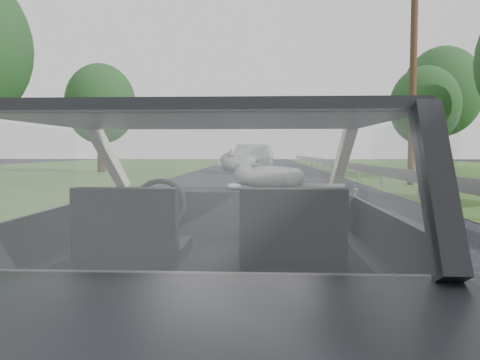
# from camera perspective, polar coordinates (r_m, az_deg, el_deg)

# --- Properties ---
(subject_car) EXTENTS (1.80, 4.00, 1.45)m
(subject_car) POSITION_cam_1_polar(r_m,az_deg,el_deg) (2.66, -2.83, -8.17)
(subject_car) COLOR black
(subject_car) RESTS_ON ground
(dashboard) EXTENTS (1.58, 0.45, 0.30)m
(dashboard) POSITION_cam_1_polar(r_m,az_deg,el_deg) (3.25, -1.75, -3.78)
(dashboard) COLOR black
(dashboard) RESTS_ON subject_car
(driver_seat) EXTENTS (0.50, 0.72, 0.42)m
(driver_seat) POSITION_cam_1_polar(r_m,az_deg,el_deg) (2.43, -13.03, -5.68)
(driver_seat) COLOR black
(driver_seat) RESTS_ON subject_car
(passenger_seat) EXTENTS (0.50, 0.72, 0.42)m
(passenger_seat) POSITION_cam_1_polar(r_m,az_deg,el_deg) (2.34, 6.29, -5.95)
(passenger_seat) COLOR black
(passenger_seat) RESTS_ON subject_car
(steering_wheel) EXTENTS (0.36, 0.36, 0.04)m
(steering_wheel) POSITION_cam_1_polar(r_m,az_deg,el_deg) (3.02, -9.81, -3.07)
(steering_wheel) COLOR black
(steering_wheel) RESTS_ON dashboard
(cat) EXTENTS (0.65, 0.26, 0.28)m
(cat) POSITION_cam_1_polar(r_m,az_deg,el_deg) (3.27, 3.65, 0.52)
(cat) COLOR #949494
(cat) RESTS_ON dashboard
(guardrail) EXTENTS (0.05, 90.00, 0.32)m
(guardrail) POSITION_cam_1_polar(r_m,az_deg,el_deg) (13.24, 20.62, 0.37)
(guardrail) COLOR gray
(guardrail) RESTS_ON ground
(other_car) EXTENTS (2.83, 5.34, 1.67)m
(other_car) POSITION_cam_1_polar(r_m,az_deg,el_deg) (27.39, 1.53, 2.67)
(other_car) COLOR #B6BABF
(other_car) RESTS_ON ground
(highway_sign) EXTENTS (0.27, 0.89, 2.22)m
(highway_sign) POSITION_cam_1_polar(r_m,az_deg,el_deg) (30.15, 12.61, 3.19)
(highway_sign) COLOR #155720
(highway_sign) RESTS_ON ground
(utility_pole) EXTENTS (0.33, 0.33, 7.79)m
(utility_pole) POSITION_cam_1_polar(r_m,az_deg,el_deg) (18.54, 20.34, 11.51)
(utility_pole) COLOR brown
(utility_pole) RESTS_ON ground
(tree_2) EXTENTS (4.12, 4.12, 5.83)m
(tree_2) POSITION_cam_1_polar(r_m,az_deg,el_deg) (28.33, 21.57, 6.66)
(tree_2) COLOR #204821
(tree_2) RESTS_ON ground
(tree_3) EXTENTS (6.88, 6.88, 8.54)m
(tree_3) POSITION_cam_1_polar(r_m,az_deg,el_deg) (37.29, 23.40, 7.90)
(tree_3) COLOR #204821
(tree_3) RESTS_ON ground
(tree_6) EXTENTS (4.95, 4.95, 6.21)m
(tree_6) POSITION_cam_1_polar(r_m,az_deg,el_deg) (29.04, -16.60, 7.06)
(tree_6) COLOR #204821
(tree_6) RESTS_ON ground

